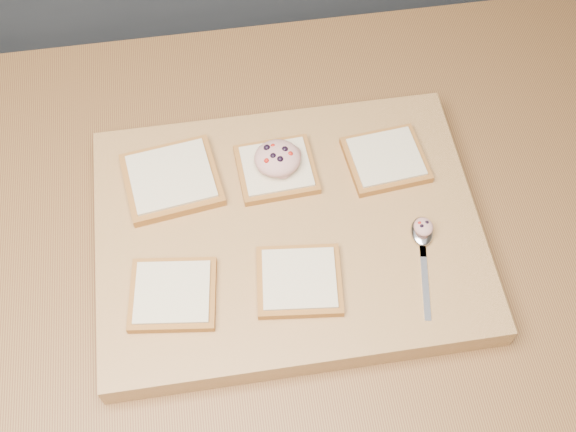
% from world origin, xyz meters
% --- Properties ---
extents(ground, '(4.00, 4.00, 0.00)m').
position_xyz_m(ground, '(0.00, 0.00, 0.00)').
color(ground, '#515459').
rests_on(ground, ground).
extents(island_counter, '(2.00, 0.80, 0.90)m').
position_xyz_m(island_counter, '(0.00, 0.00, 0.45)').
color(island_counter, slate).
rests_on(island_counter, ground).
extents(cutting_board, '(0.53, 0.40, 0.04)m').
position_xyz_m(cutting_board, '(0.03, -0.03, 0.92)').
color(cutting_board, tan).
rests_on(cutting_board, island_counter).
extents(bread_far_left, '(0.15, 0.14, 0.02)m').
position_xyz_m(bread_far_left, '(-0.12, 0.07, 0.95)').
color(bread_far_left, '#A4662A').
rests_on(bread_far_left, cutting_board).
extents(bread_far_center, '(0.11, 0.11, 0.02)m').
position_xyz_m(bread_far_center, '(0.03, 0.06, 0.95)').
color(bread_far_center, '#A4662A').
rests_on(bread_far_center, cutting_board).
extents(bread_far_right, '(0.12, 0.11, 0.02)m').
position_xyz_m(bread_far_right, '(0.18, 0.06, 0.95)').
color(bread_far_right, '#A4662A').
rests_on(bread_far_right, cutting_board).
extents(bread_near_left, '(0.12, 0.11, 0.02)m').
position_xyz_m(bread_near_left, '(-0.13, -0.11, 0.95)').
color(bread_near_left, '#A4662A').
rests_on(bread_near_left, cutting_board).
extents(bread_near_center, '(0.12, 0.11, 0.02)m').
position_xyz_m(bread_near_center, '(0.03, -0.12, 0.95)').
color(bread_near_center, '#A4662A').
rests_on(bread_near_center, cutting_board).
extents(tuna_salad_dollop, '(0.07, 0.06, 0.03)m').
position_xyz_m(tuna_salad_dollop, '(0.03, 0.06, 0.97)').
color(tuna_salad_dollop, tan).
rests_on(tuna_salad_dollop, bread_far_center).
extents(spoon, '(0.05, 0.15, 0.01)m').
position_xyz_m(spoon, '(0.21, -0.08, 0.95)').
color(spoon, silver).
rests_on(spoon, cutting_board).
extents(spoon_salad, '(0.03, 0.03, 0.02)m').
position_xyz_m(spoon_salad, '(0.21, -0.07, 0.96)').
color(spoon_salad, tan).
rests_on(spoon_salad, spoon).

